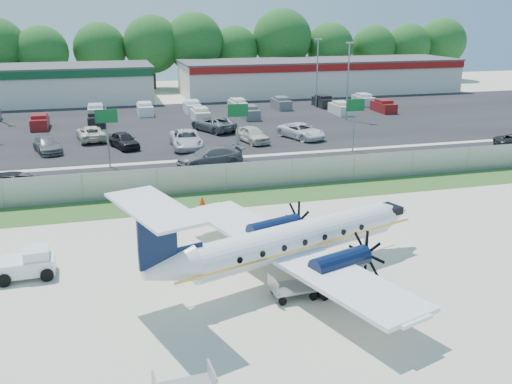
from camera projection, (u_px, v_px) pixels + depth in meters
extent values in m
plane|color=beige|center=(288.00, 271.00, 28.50)|extent=(170.00, 170.00, 0.00)
cube|color=#2D561E|center=(233.00, 198.00, 39.54)|extent=(170.00, 4.00, 0.02)
cube|color=black|center=(214.00, 172.00, 45.97)|extent=(170.00, 8.00, 0.02)
cube|color=black|center=(178.00, 125.00, 65.29)|extent=(170.00, 32.00, 0.02)
cube|color=gray|center=(227.00, 177.00, 41.08)|extent=(120.00, 0.02, 1.90)
cube|color=gray|center=(227.00, 164.00, 40.78)|extent=(120.00, 0.06, 0.06)
cube|color=gray|center=(227.00, 190.00, 41.36)|extent=(120.00, 0.06, 0.06)
cube|color=silver|center=(320.00, 77.00, 91.33)|extent=(44.00, 12.00, 5.00)
cube|color=#474749|center=(321.00, 60.00, 90.54)|extent=(44.40, 12.40, 0.24)
cube|color=maroon|center=(336.00, 67.00, 85.12)|extent=(44.00, 0.20, 1.00)
cylinder|color=gray|center=(108.00, 138.00, 46.89)|extent=(0.14, 0.14, 5.00)
cube|color=#0C5923|center=(106.00, 116.00, 46.21)|extent=(1.80, 0.08, 1.10)
cylinder|color=gray|center=(238.00, 131.00, 49.66)|extent=(0.14, 0.14, 5.00)
cube|color=#0C5923|center=(238.00, 110.00, 48.98)|extent=(1.80, 0.08, 1.10)
cylinder|color=gray|center=(354.00, 124.00, 52.43)|extent=(0.14, 0.14, 5.00)
cube|color=#0C5923|center=(356.00, 105.00, 51.75)|extent=(1.80, 0.08, 1.10)
cylinder|color=gray|center=(348.00, 82.00, 67.14)|extent=(0.18, 0.18, 9.00)
cube|color=gray|center=(350.00, 43.00, 65.79)|extent=(0.90, 0.35, 0.18)
cylinder|color=gray|center=(317.00, 74.00, 76.34)|extent=(0.18, 0.18, 9.00)
cube|color=gray|center=(318.00, 39.00, 74.99)|extent=(0.90, 0.35, 0.18)
cylinder|color=white|center=(296.00, 239.00, 27.42)|extent=(11.08, 5.08, 1.69)
cone|color=white|center=(392.00, 214.00, 30.87)|extent=(2.39, 2.22, 1.69)
cone|color=white|center=(169.00, 269.00, 23.83)|extent=(2.72, 2.33, 1.69)
cube|color=black|center=(390.00, 209.00, 30.68)|extent=(1.12, 1.35, 0.40)
cube|color=white|center=(289.00, 250.00, 27.34)|extent=(7.60, 15.75, 0.20)
cylinder|color=black|center=(340.00, 262.00, 25.76)|extent=(3.18, 1.88, 0.98)
cylinder|color=black|center=(274.00, 228.00, 29.86)|extent=(3.18, 1.88, 0.98)
cube|color=black|center=(157.00, 237.00, 23.14)|extent=(1.65, 0.68, 2.58)
cube|color=white|center=(154.00, 208.00, 22.71)|extent=(3.75, 5.90, 0.12)
cylinder|color=gray|center=(365.00, 244.00, 30.26)|extent=(0.11, 0.11, 1.16)
cylinder|color=black|center=(365.00, 250.00, 30.36)|extent=(0.52, 0.31, 0.50)
cylinder|color=black|center=(323.00, 293.00, 25.63)|extent=(0.65, 0.52, 0.57)
cylinder|color=black|center=(259.00, 254.00, 29.73)|extent=(0.65, 0.52, 0.57)
cube|color=white|center=(26.00, 266.00, 27.69)|extent=(2.71, 1.70, 0.74)
cube|color=white|center=(36.00, 253.00, 27.66)|extent=(1.22, 1.42, 0.53)
cube|color=black|center=(47.00, 252.00, 27.80)|extent=(0.24, 1.17, 0.42)
cylinder|color=black|center=(4.00, 280.00, 26.74)|extent=(0.64, 0.26, 0.64)
cylinder|color=black|center=(7.00, 266.00, 28.24)|extent=(0.64, 0.26, 0.64)
cylinder|color=black|center=(47.00, 275.00, 27.29)|extent=(0.64, 0.26, 0.64)
cylinder|color=black|center=(48.00, 261.00, 28.79)|extent=(0.64, 0.26, 0.64)
cube|color=gray|center=(212.00, 376.00, 18.99)|extent=(0.16, 1.20, 0.60)
cylinder|color=black|center=(202.00, 383.00, 19.58)|extent=(0.37, 0.14, 0.36)
cube|color=gray|center=(294.00, 287.00, 25.72)|extent=(2.15, 1.34, 0.13)
cube|color=gray|center=(273.00, 284.00, 25.34)|extent=(0.14, 1.26, 0.63)
cube|color=gray|center=(314.00, 278.00, 25.92)|extent=(0.14, 1.26, 0.63)
cylinder|color=black|center=(283.00, 301.00, 25.07)|extent=(0.38, 0.14, 0.38)
cylinder|color=black|center=(274.00, 290.00, 26.12)|extent=(0.38, 0.14, 0.38)
cylinder|color=black|center=(313.00, 296.00, 25.50)|extent=(0.38, 0.14, 0.38)
cylinder|color=black|center=(304.00, 285.00, 26.55)|extent=(0.38, 0.14, 0.38)
cone|color=#F53A07|center=(332.00, 231.00, 32.87)|extent=(0.38, 0.38, 0.57)
cube|color=#F53A07|center=(332.00, 235.00, 32.95)|extent=(0.40, 0.40, 0.03)
cone|color=#F53A07|center=(202.00, 200.00, 38.19)|extent=(0.41, 0.41, 0.61)
cube|color=#F53A07|center=(202.00, 204.00, 38.28)|extent=(0.43, 0.43, 0.03)
imported|color=black|center=(19.00, 195.00, 40.36)|extent=(6.17, 3.93, 1.59)
imported|color=#595B5E|center=(210.00, 166.00, 47.85)|extent=(5.92, 3.11, 1.64)
imported|color=#595B5E|center=(48.00, 152.00, 52.57)|extent=(3.19, 5.23, 1.42)
imported|color=black|center=(124.00, 148.00, 54.24)|extent=(3.15, 4.83, 1.53)
imported|color=silver|center=(187.00, 148.00, 54.33)|extent=(3.00, 6.13, 1.68)
imported|color=beige|center=(253.00, 142.00, 56.62)|extent=(2.83, 5.03, 1.61)
imported|color=silver|center=(301.00, 138.00, 58.40)|extent=(4.38, 6.09, 1.54)
imported|color=beige|center=(91.00, 140.00, 57.50)|extent=(3.15, 5.62, 1.49)
imported|color=#595B5E|center=(214.00, 131.00, 62.04)|extent=(4.98, 6.56, 1.65)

